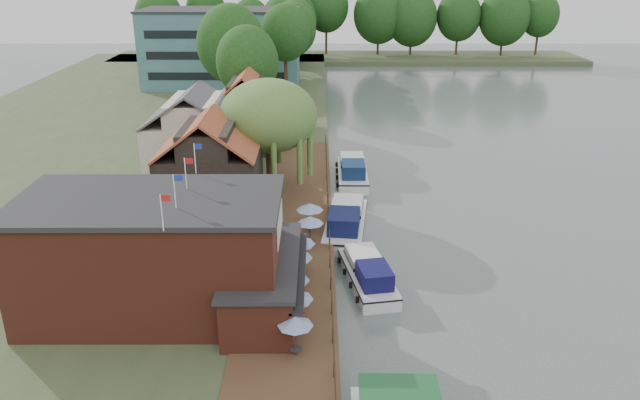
{
  "coord_description": "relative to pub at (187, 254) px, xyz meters",
  "views": [
    {
      "loc": [
        -6.07,
        -34.46,
        21.3
      ],
      "look_at": [
        -6.0,
        12.0,
        3.0
      ],
      "focal_mm": 35.0,
      "sensor_mm": 36.0,
      "label": 1
    }
  ],
  "objects": [
    {
      "name": "bank_tree_4",
      "position": [
        3.55,
        87.13,
        2.8
      ],
      "size": [
        7.74,
        7.74,
        12.89
      ],
      "primitive_type": null,
      "color": "#143811",
      "rests_on": "land_bank"
    },
    {
      "name": "umbrella_0",
      "position": [
        6.66,
        -5.06,
        -2.36
      ],
      "size": [
        1.94,
        1.94,
        2.38
      ],
      "primitive_type": null,
      "color": "navy",
      "rests_on": "quay_deck"
    },
    {
      "name": "umbrella_1",
      "position": [
        6.49,
        -2.34,
        -2.36
      ],
      "size": [
        2.25,
        2.25,
        2.38
      ],
      "primitive_type": null,
      "color": "navy",
      "rests_on": "quay_deck"
    },
    {
      "name": "umbrella_2",
      "position": [
        6.24,
        -0.13,
        -2.36
      ],
      "size": [
        2.27,
        2.27,
        2.38
      ],
      "primitive_type": null,
      "color": "navy",
      "rests_on": "quay_deck"
    },
    {
      "name": "quay_deck",
      "position": [
        6.0,
        11.0,
        -3.6
      ],
      "size": [
        6.0,
        50.0,
        0.1
      ],
      "primitive_type": "cube",
      "color": "#47301E",
      "rests_on": "land_bank"
    },
    {
      "name": "quay_rail",
      "position": [
        8.7,
        11.5,
        -3.15
      ],
      "size": [
        0.2,
        49.0,
        1.0
      ],
      "primitive_type": null,
      "color": "black",
      "rests_on": "land_bank"
    },
    {
      "name": "ground",
      "position": [
        14.0,
        1.0,
        -4.65
      ],
      "size": [
        260.0,
        260.0,
        0.0
      ],
      "primitive_type": "plane",
      "color": "#495552",
      "rests_on": "ground"
    },
    {
      "name": "cottage_b",
      "position": [
        -4.0,
        25.0,
        0.6
      ],
      "size": [
        9.6,
        8.6,
        8.5
      ],
      "primitive_type": null,
      "color": "beige",
      "rests_on": "land_bank"
    },
    {
      "name": "bank_tree_0",
      "position": [
        -0.6,
        41.42,
        2.74
      ],
      "size": [
        7.46,
        7.46,
        12.78
      ],
      "primitive_type": null,
      "color": "#143811",
      "rests_on": "land_bank"
    },
    {
      "name": "willow",
      "position": [
        3.5,
        20.0,
        1.56
      ],
      "size": [
        8.6,
        8.6,
        10.43
      ],
      "primitive_type": null,
      "color": "#476B2D",
      "rests_on": "land_bank"
    },
    {
      "name": "cottage_a",
      "position": [
        -1.0,
        15.0,
        0.6
      ],
      "size": [
        8.6,
        7.6,
        8.5
      ],
      "primitive_type": null,
      "color": "black",
      "rests_on": "land_bank"
    },
    {
      "name": "cruiser_1",
      "position": [
        10.1,
        13.22,
        -3.35
      ],
      "size": [
        4.65,
        10.97,
        2.61
      ],
      "primitive_type": null,
      "rotation": [
        0.0,
        0.0,
        -0.12
      ],
      "color": "silver",
      "rests_on": "ground"
    },
    {
      "name": "cruiser_0",
      "position": [
        11.28,
        4.62,
        -3.55
      ],
      "size": [
        4.54,
        9.56,
        2.2
      ],
      "primitive_type": null,
      "rotation": [
        0.0,
        0.0,
        0.18
      ],
      "color": "silver",
      "rests_on": "ground"
    },
    {
      "name": "cruiser_2",
      "position": [
        11.31,
        26.16,
        -3.42
      ],
      "size": [
        3.41,
        10.18,
        2.47
      ],
      "primitive_type": null,
      "rotation": [
        0.0,
        0.0,
        -0.01
      ],
      "color": "silver",
      "rests_on": "ground"
    },
    {
      "name": "umbrella_5",
      "position": [
        7.27,
        8.51,
        -2.36
      ],
      "size": [
        2.01,
        2.01,
        2.38
      ],
      "primitive_type": null,
      "color": "#1B4696",
      "rests_on": "quay_deck"
    },
    {
      "name": "bank_tree_1",
      "position": [
        -3.54,
        49.46,
        3.69
      ],
      "size": [
        8.92,
        8.92,
        14.68
      ],
      "primitive_type": null,
      "color": "#143811",
      "rests_on": "land_bank"
    },
    {
      "name": "cottage_c",
      "position": [
        0.0,
        34.0,
        0.6
      ],
      "size": [
        7.6,
        7.6,
        8.5
      ],
      "primitive_type": null,
      "color": "black",
      "rests_on": "land_bank"
    },
    {
      "name": "land_bank",
      "position": [
        -16.0,
        36.0,
        -4.15
      ],
      "size": [
        50.0,
        140.0,
        1.0
      ],
      "primitive_type": "cube",
      "color": "#384728",
      "rests_on": "ground"
    },
    {
      "name": "pub",
      "position": [
        0.0,
        0.0,
        0.0
      ],
      "size": [
        20.0,
        11.0,
        7.3
      ],
      "primitive_type": null,
      "color": "maroon",
      "rests_on": "land_bank"
    },
    {
      "name": "umbrella_6",
      "position": [
        7.2,
        11.09,
        -2.36
      ],
      "size": [
        2.13,
        2.13,
        2.38
      ],
      "primitive_type": null,
      "color": "navy",
      "rests_on": "quay_deck"
    },
    {
      "name": "bank_tree_3",
      "position": [
        3.37,
        80.39,
        2.71
      ],
      "size": [
        8.15,
        8.15,
        12.71
      ],
      "primitive_type": null,
      "color": "#143811",
      "rests_on": "land_bank"
    },
    {
      "name": "umbrella_4",
      "position": [
        6.48,
        5.01,
        -2.36
      ],
      "size": [
        2.41,
        2.41,
        2.38
      ],
      "primitive_type": null,
      "color": "#1C209A",
      "rests_on": "quay_deck"
    },
    {
      "name": "bank_tree_2",
      "position": [
        3.07,
        58.38,
        3.37
      ],
      "size": [
        7.13,
        7.13,
        14.03
      ],
      "primitive_type": null,
      "color": "#143811",
      "rests_on": "land_bank"
    },
    {
      "name": "hotel_block",
      "position": [
        -8.0,
        71.0,
        2.5
      ],
      "size": [
        25.4,
        12.4,
        12.3
      ],
      "primitive_type": null,
      "color": "#38666B",
      "rests_on": "land_bank"
    },
    {
      "name": "bank_tree_5",
      "position": [
        0.83,
        94.34,
        2.89
      ],
      "size": [
        8.89,
        8.89,
        13.09
      ],
      "primitive_type": null,
      "color": "#143811",
      "rests_on": "land_bank"
    },
    {
      "name": "umbrella_3",
      "position": [
        6.39,
        2.9,
        -2.36
      ],
      "size": [
        2.23,
        2.23,
        2.38
      ],
      "primitive_type": null,
      "color": "navy",
      "rests_on": "quay_deck"
    }
  ]
}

